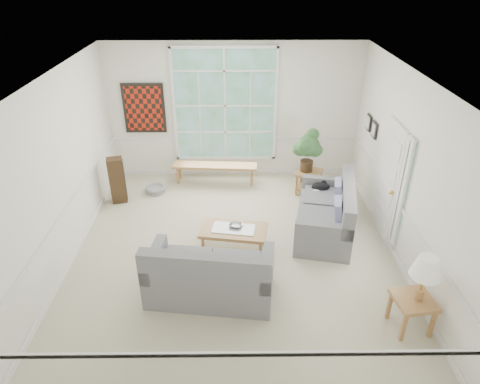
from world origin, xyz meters
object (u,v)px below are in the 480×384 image
end_table (308,182)px  loveseat_front (210,267)px  coffee_table (234,239)px  side_table (411,313)px  loveseat_right (325,208)px

end_table → loveseat_front: bearing=-121.8°
coffee_table → side_table: bearing=-27.8°
loveseat_right → side_table: (0.75, -2.35, -0.24)m
loveseat_right → side_table: bearing=-60.3°
loveseat_right → end_table: loveseat_right is taller
loveseat_front → end_table: loveseat_front is taller
loveseat_front → side_table: 2.85m
loveseat_right → side_table: size_ratio=3.54×
side_table → loveseat_right: bearing=107.8°
loveseat_right → end_table: (-0.06, 1.48, -0.24)m
loveseat_front → end_table: bearing=65.4°
loveseat_front → side_table: (2.75, -0.71, -0.24)m
end_table → side_table: bearing=-78.0°
loveseat_front → coffee_table: bearing=80.0°
loveseat_right → loveseat_front: bearing=-128.5°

